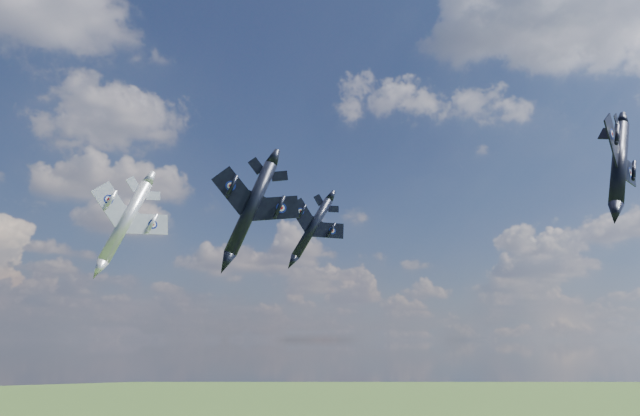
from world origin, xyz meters
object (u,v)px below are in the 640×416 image
jet_lead_navy (251,208)px  jet_right_navy (619,163)px  jet_left_silver (126,221)px  jet_high_navy (312,228)px

jet_lead_navy → jet_right_navy: bearing=-13.8°
jet_right_navy → jet_left_silver: size_ratio=1.07×
jet_right_navy → jet_left_silver: (-46.17, 33.17, -4.94)m
jet_lead_navy → jet_right_navy: (33.82, -23.44, 3.89)m
jet_high_navy → jet_left_silver: bearing=-138.3°
jet_high_navy → jet_left_silver: jet_high_navy is taller
jet_right_navy → jet_high_navy: bearing=83.9°
jet_lead_navy → jet_left_silver: (-12.35, 9.73, -1.05)m
jet_lead_navy → jet_high_navy: size_ratio=1.04×
jet_lead_navy → jet_high_navy: jet_high_navy is taller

